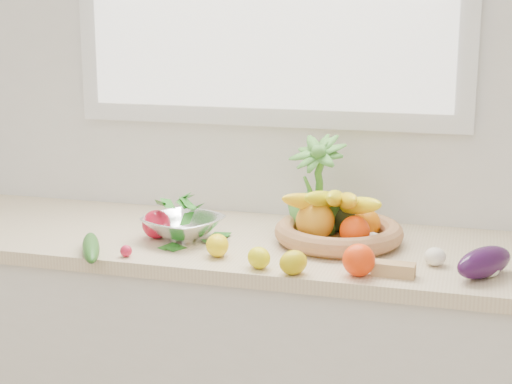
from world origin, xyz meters
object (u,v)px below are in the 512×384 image
(apple, at_px, (156,224))
(cucumber, at_px, (91,247))
(fruit_basket, at_px, (338,225))
(colander_with_spinach, at_px, (183,221))
(potted_herb, at_px, (316,188))
(eggplant, at_px, (484,262))

(apple, xyz_separation_m, cucumber, (-0.11, -0.21, -0.02))
(apple, distance_m, fruit_basket, 0.54)
(colander_with_spinach, bearing_deg, apple, -175.88)
(colander_with_spinach, bearing_deg, potted_herb, 23.84)
(cucumber, relative_size, potted_herb, 0.82)
(cucumber, distance_m, colander_with_spinach, 0.29)
(potted_herb, bearing_deg, apple, -159.50)
(eggplant, distance_m, fruit_basket, 0.46)
(cucumber, xyz_separation_m, colander_with_spinach, (0.19, 0.22, 0.04))
(apple, relative_size, eggplant, 0.43)
(eggplant, bearing_deg, cucumber, -173.78)
(eggplant, relative_size, potted_herb, 0.63)
(cucumber, distance_m, fruit_basket, 0.71)
(cucumber, bearing_deg, fruit_basket, 26.14)
(apple, relative_size, cucumber, 0.33)
(apple, bearing_deg, potted_herb, 20.50)
(potted_herb, xyz_separation_m, colander_with_spinach, (-0.37, -0.16, -0.09))
(eggplant, bearing_deg, fruit_basket, 154.44)
(eggplant, distance_m, colander_with_spinach, 0.87)
(eggplant, relative_size, colander_with_spinach, 0.69)
(eggplant, height_order, potted_herb, potted_herb)
(eggplant, bearing_deg, colander_with_spinach, 173.33)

